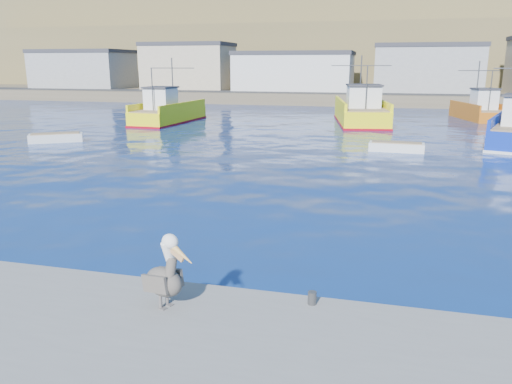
% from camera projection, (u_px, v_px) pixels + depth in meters
% --- Properties ---
extents(ground, '(260.00, 260.00, 0.00)m').
position_uv_depth(ground, '(230.00, 258.00, 15.30)').
color(ground, '#071058').
rests_on(ground, ground).
extents(dock_bollards, '(36.20, 0.20, 0.30)m').
position_uv_depth(dock_bollards, '(211.00, 287.00, 11.81)').
color(dock_bollards, '#4C4C4C').
rests_on(dock_bollards, dock).
extents(far_shore, '(200.00, 81.00, 24.00)m').
position_uv_depth(far_shore, '(369.00, 50.00, 115.51)').
color(far_shore, brown).
rests_on(far_shore, ground).
extents(trawler_yellow_a, '(4.88, 10.88, 6.44)m').
position_uv_depth(trawler_yellow_a, '(168.00, 113.00, 50.25)').
color(trawler_yellow_a, '#FFF20F').
rests_on(trawler_yellow_a, ground).
extents(trawler_yellow_b, '(6.36, 13.15, 6.68)m').
position_uv_depth(trawler_yellow_b, '(361.00, 112.00, 49.75)').
color(trawler_yellow_b, '#FFF20F').
rests_on(trawler_yellow_b, ground).
extents(boat_orange, '(4.96, 8.79, 6.08)m').
position_uv_depth(boat_orange, '(479.00, 110.00, 52.94)').
color(boat_orange, '#C46013').
rests_on(boat_orange, ground).
extents(skiff_left, '(3.95, 3.19, 0.83)m').
position_uv_depth(skiff_left, '(56.00, 138.00, 37.91)').
color(skiff_left, silver).
rests_on(skiff_left, ground).
extents(skiff_mid, '(3.67, 1.42, 0.79)m').
position_uv_depth(skiff_mid, '(396.00, 148.00, 33.81)').
color(skiff_mid, silver).
rests_on(skiff_mid, ground).
extents(pelican, '(1.40, 0.86, 1.76)m').
position_uv_depth(pelican, '(165.00, 276.00, 10.94)').
color(pelican, '#595451').
rests_on(pelican, dock).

